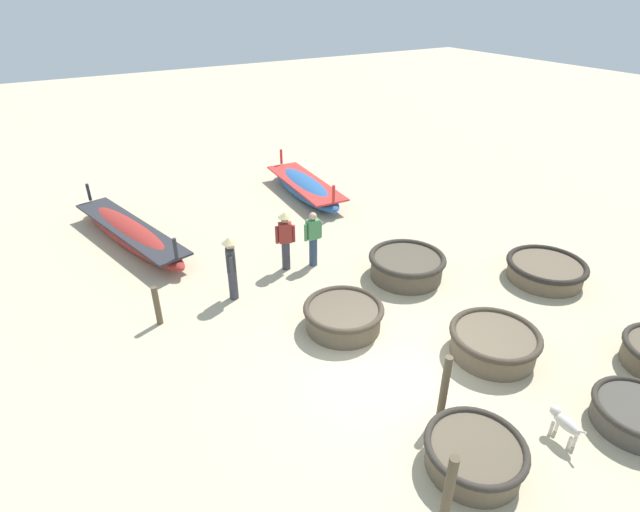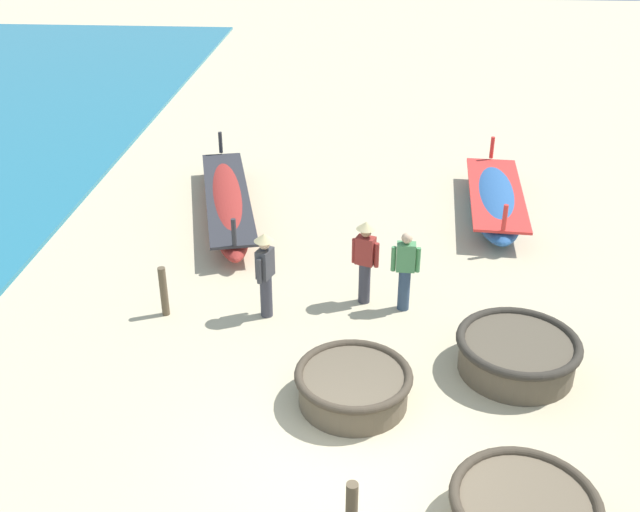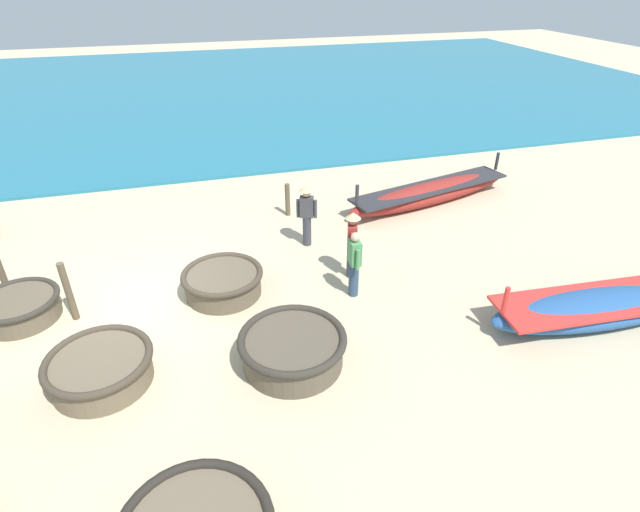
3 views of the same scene
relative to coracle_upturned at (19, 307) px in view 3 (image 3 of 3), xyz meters
The scene contains 13 objects.
ground_plane 2.59m from the coracle_upturned, 86.81° to the left, with size 80.00×80.00×0.00m, color #C6B793.
sea 21.64m from the coracle_upturned, 162.31° to the left, with size 28.00×52.00×0.10m, color teal.
coracle_upturned is the anchor object (origin of this frame).
coracle_front_left 5.89m from the coracle_upturned, 60.89° to the left, with size 2.01×2.01×0.64m.
coracle_front_right 4.17m from the coracle_upturned, 86.65° to the left, with size 1.81×1.81×0.58m.
coracle_tilted 3.00m from the coracle_upturned, 36.49° to the left, with size 1.86×1.86×0.59m.
long_boat_white_hull 11.92m from the coracle_upturned, 73.61° to the left, with size 1.52×4.75×1.14m.
long_boat_green_hull 11.23m from the coracle_upturned, 105.01° to the left, with size 2.31×5.94×1.14m.
fisherman_by_coracle 7.06m from the coracle_upturned, 81.11° to the left, with size 0.53×0.23×1.57m.
fisherman_standing_left 6.72m from the coracle_upturned, 102.18° to the left, with size 0.36×0.50×1.67m.
fisherman_hauling 7.19m from the coracle_upturned, 87.14° to the left, with size 0.50×0.36×1.67m.
mooring_post_mid_beach 7.23m from the coracle_upturned, 116.91° to the left, with size 0.14×0.14×0.97m, color brown.
mooring_post_shoreline 1.18m from the coracle_upturned, 73.94° to the left, with size 0.14×0.14×1.35m, color brown.
Camera 3 is at (9.58, 1.14, 6.50)m, focal length 28.00 mm.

